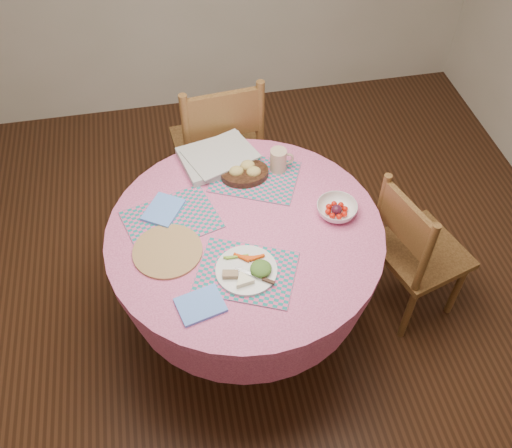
% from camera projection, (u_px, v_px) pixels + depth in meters
% --- Properties ---
extents(ground, '(4.00, 4.00, 0.00)m').
position_uv_depth(ground, '(247.00, 320.00, 3.09)').
color(ground, '#331C0F').
rests_on(ground, ground).
extents(room_envelope, '(4.01, 4.01, 2.71)m').
position_uv_depth(room_envelope, '(240.00, 31.00, 1.80)').
color(room_envelope, silver).
rests_on(room_envelope, ground).
extents(dining_table, '(1.24, 1.24, 0.75)m').
position_uv_depth(dining_table, '(246.00, 257.00, 2.67)').
color(dining_table, pink).
rests_on(dining_table, ground).
extents(chair_right, '(0.49, 0.51, 0.89)m').
position_uv_depth(chair_right, '(415.00, 250.00, 2.81)').
color(chair_right, brown).
rests_on(chair_right, ground).
extents(chair_back, '(0.52, 0.50, 1.03)m').
position_uv_depth(chair_back, '(219.00, 147.00, 3.21)').
color(chair_back, brown).
rests_on(chair_back, ground).
extents(placemat_front, '(0.49, 0.43, 0.01)m').
position_uv_depth(placemat_front, '(246.00, 272.00, 2.37)').
color(placemat_front, '#167C79').
rests_on(placemat_front, dining_table).
extents(placemat_left, '(0.47, 0.40, 0.01)m').
position_uv_depth(placemat_left, '(171.00, 220.00, 2.56)').
color(placemat_left, '#167C79').
rests_on(placemat_left, dining_table).
extents(placemat_back, '(0.49, 0.44, 0.01)m').
position_uv_depth(placemat_back, '(255.00, 177.00, 2.74)').
color(placemat_back, '#167C79').
rests_on(placemat_back, dining_table).
extents(wicker_trivet, '(0.30, 0.30, 0.01)m').
position_uv_depth(wicker_trivet, '(168.00, 251.00, 2.44)').
color(wicker_trivet, '#997042').
rests_on(wicker_trivet, dining_table).
extents(napkin_near, '(0.21, 0.18, 0.01)m').
position_uv_depth(napkin_near, '(201.00, 305.00, 2.25)').
color(napkin_near, '#6195FA').
rests_on(napkin_near, dining_table).
extents(napkin_far, '(0.21, 0.23, 0.01)m').
position_uv_depth(napkin_far, '(163.00, 210.00, 2.58)').
color(napkin_far, '#6195FA').
rests_on(napkin_far, placemat_left).
extents(dinner_plate, '(0.26, 0.26, 0.05)m').
position_uv_depth(dinner_plate, '(248.00, 270.00, 2.35)').
color(dinner_plate, white).
rests_on(dinner_plate, placemat_front).
extents(bread_bowl, '(0.23, 0.23, 0.08)m').
position_uv_depth(bread_bowl, '(245.00, 172.00, 2.72)').
color(bread_bowl, black).
rests_on(bread_bowl, placemat_back).
extents(latte_mug, '(0.12, 0.08, 0.12)m').
position_uv_depth(latte_mug, '(279.00, 160.00, 2.73)').
color(latte_mug, tan).
rests_on(latte_mug, placemat_back).
extents(fruit_bowl, '(0.20, 0.20, 0.06)m').
position_uv_depth(fruit_bowl, '(337.00, 210.00, 2.57)').
color(fruit_bowl, white).
rests_on(fruit_bowl, dining_table).
extents(newspaper_stack, '(0.41, 0.35, 0.04)m').
position_uv_depth(newspaper_stack, '(217.00, 157.00, 2.80)').
color(newspaper_stack, silver).
rests_on(newspaper_stack, dining_table).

